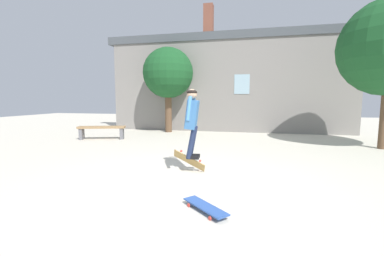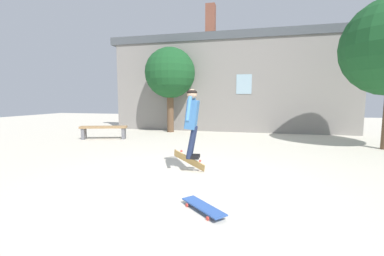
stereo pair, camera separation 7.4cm
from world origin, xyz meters
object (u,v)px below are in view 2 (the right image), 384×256
(skater, at_px, (192,117))
(skateboard_resting, at_px, (203,207))
(tree_left, at_px, (170,73))
(skateboard_flipping, at_px, (189,160))
(park_bench, at_px, (104,130))

(skater, bearing_deg, skateboard_resting, -75.89)
(tree_left, distance_m, skateboard_resting, 9.22)
(skater, xyz_separation_m, skateboard_flipping, (-0.09, 0.09, -0.96))
(park_bench, distance_m, skateboard_resting, 7.49)
(park_bench, xyz_separation_m, skateboard_resting, (5.10, -5.48, -0.31))
(tree_left, bearing_deg, skater, -67.44)
(skateboard_flipping, distance_m, skateboard_resting, 2.11)
(park_bench, bearing_deg, skater, -56.77)
(tree_left, distance_m, park_bench, 4.06)
(skater, height_order, skateboard_flipping, skater)
(skateboard_flipping, xyz_separation_m, skateboard_resting, (0.72, -1.98, -0.16))
(tree_left, relative_size, skateboard_flipping, 5.09)
(tree_left, bearing_deg, park_bench, -124.16)
(skateboard_flipping, bearing_deg, skater, -29.78)
(park_bench, height_order, skater, skater)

